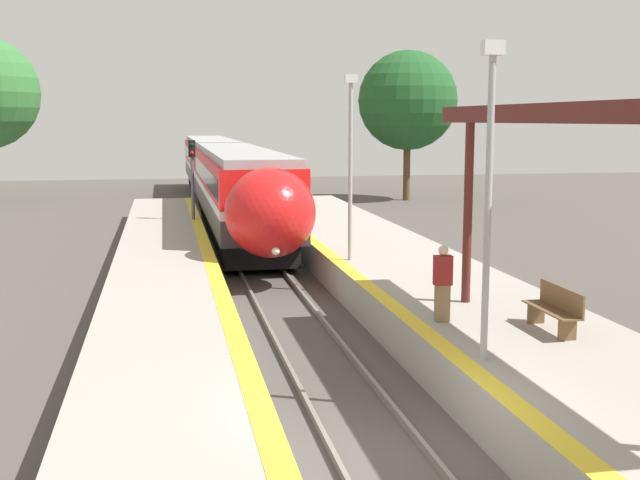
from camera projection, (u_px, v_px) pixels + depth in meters
ground_plane at (384, 463)px, 12.00m from camera, size 120.00×120.00×0.00m
rail_left at (337, 462)px, 11.85m from camera, size 0.08×90.00×0.15m
rail_right at (430, 455)px, 12.13m from camera, size 0.08×90.00×0.15m
train at (223, 174)px, 42.77m from camera, size 2.90×41.25×3.85m
platform_right at (615, 415)px, 12.64m from camera, size 4.25×64.00×0.98m
platform_left at (169, 449)px, 11.33m from camera, size 3.03×64.00×0.98m
platform_bench at (556, 308)px, 15.68m from camera, size 0.44×1.74×0.89m
person_waiting at (443, 283)px, 16.40m from camera, size 0.36×0.22×1.59m
railway_signal at (193, 180)px, 33.12m from camera, size 0.28×0.28×4.26m
lamppost_near at (489, 182)px, 13.43m from camera, size 0.36×0.20×5.41m
lamppost_mid at (350, 155)px, 23.31m from camera, size 0.36×0.20×5.41m
station_canopy at (597, 120)px, 13.62m from camera, size 2.02×11.63×4.42m
background_tree_right at (408, 101)px, 50.29m from camera, size 6.23×6.23×9.41m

